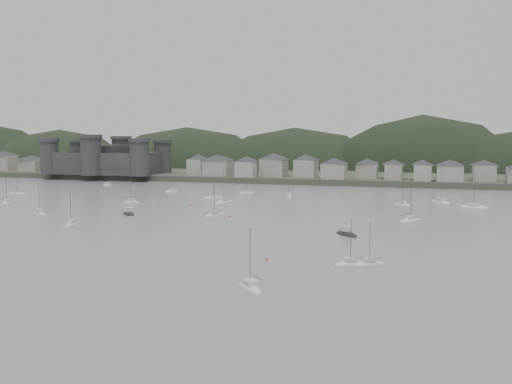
% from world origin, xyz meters
% --- Properties ---
extents(ground, '(900.00, 900.00, 0.00)m').
position_xyz_m(ground, '(0.00, 0.00, 0.00)').
color(ground, slate).
rests_on(ground, ground).
extents(far_shore_land, '(900.00, 250.00, 3.00)m').
position_xyz_m(far_shore_land, '(0.00, 295.00, 1.50)').
color(far_shore_land, '#383D2D').
rests_on(far_shore_land, ground).
extents(forested_ridge, '(851.55, 103.94, 102.57)m').
position_xyz_m(forested_ridge, '(4.83, 269.40, -11.28)').
color(forested_ridge, black).
rests_on(forested_ridge, ground).
extents(castle, '(66.00, 43.00, 20.00)m').
position_xyz_m(castle, '(-120.00, 179.80, 10.96)').
color(castle, '#2D2D30').
rests_on(castle, far_shore_land).
extents(waterfront_town, '(451.48, 28.46, 12.92)m').
position_xyz_m(waterfront_town, '(50.59, 183.34, 8.66)').
color(waterfront_town, '#A19D93').
rests_on(waterfront_town, far_shore_land).
extents(sailboat_lead, '(10.16, 5.20, 13.27)m').
position_xyz_m(sailboat_lead, '(70.46, 101.03, 0.17)').
color(sailboat_lead, silver).
rests_on(sailboat_lead, ground).
extents(moored_fleet, '(249.45, 170.73, 13.78)m').
position_xyz_m(moored_fleet, '(-9.20, 62.43, 0.18)').
color(moored_fleet, silver).
rests_on(moored_fleet, ground).
extents(motor_launch_near, '(7.86, 8.50, 4.03)m').
position_xyz_m(motor_launch_near, '(35.81, 35.50, 0.29)').
color(motor_launch_near, black).
rests_on(motor_launch_near, ground).
extents(motor_launch_far, '(7.84, 7.91, 3.95)m').
position_xyz_m(motor_launch_far, '(-35.46, 52.63, 0.29)').
color(motor_launch_far, black).
rests_on(motor_launch_far, ground).
extents(mooring_buoys, '(129.72, 111.16, 0.70)m').
position_xyz_m(mooring_buoys, '(-10.59, 61.53, 0.15)').
color(mooring_buoys, '#AF5D3A').
rests_on(mooring_buoys, ground).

